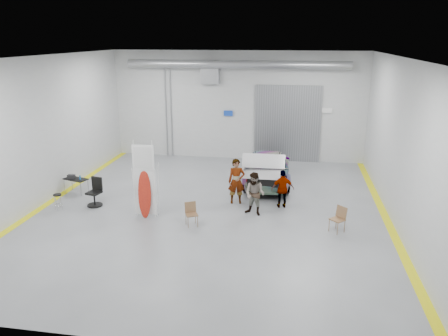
% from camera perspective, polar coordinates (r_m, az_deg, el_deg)
% --- Properties ---
extents(ground, '(16.00, 16.00, 0.00)m').
position_cam_1_polar(ground, '(17.62, -1.86, -5.60)').
color(ground, slate).
rests_on(ground, ground).
extents(room_shell, '(14.02, 16.18, 6.01)m').
position_cam_1_polar(room_shell, '(18.62, 0.09, 8.67)').
color(room_shell, '#B1B3B6').
rests_on(room_shell, ground).
extents(sedan_car, '(2.46, 5.43, 1.54)m').
position_cam_1_polar(sedan_car, '(20.87, 5.64, 0.19)').
color(sedan_car, silver).
rests_on(sedan_car, ground).
extents(person_a, '(0.78, 0.60, 1.91)m').
position_cam_1_polar(person_a, '(18.11, 1.64, -1.74)').
color(person_a, '#947551').
rests_on(person_a, ground).
extents(person_b, '(1.00, 0.89, 1.72)m').
position_cam_1_polar(person_b, '(17.00, 4.04, -3.40)').
color(person_b, slate).
rests_on(person_b, ground).
extents(person_c, '(0.98, 0.56, 1.58)m').
position_cam_1_polar(person_c, '(17.86, 7.67, -2.73)').
color(person_c, '#9A5E33').
rests_on(person_c, ground).
extents(surfboard_display, '(0.86, 0.26, 3.05)m').
position_cam_1_polar(surfboard_display, '(16.87, -10.38, -2.45)').
color(surfboard_display, white).
rests_on(surfboard_display, ground).
extents(folding_chair_near, '(0.55, 0.59, 0.88)m').
position_cam_1_polar(folding_chair_near, '(16.23, -4.22, -6.63)').
color(folding_chair_near, brown).
rests_on(folding_chair_near, ground).
extents(folding_chair_far, '(0.61, 0.70, 0.93)m').
position_cam_1_polar(folding_chair_far, '(16.22, 14.53, -7.12)').
color(folding_chair_far, brown).
rests_on(folding_chair_far, ground).
extents(shop_stool, '(0.34, 0.34, 0.66)m').
position_cam_1_polar(shop_stool, '(18.83, -20.85, -4.17)').
color(shop_stool, black).
rests_on(shop_stool, ground).
extents(work_table, '(1.18, 0.83, 0.87)m').
position_cam_1_polar(work_table, '(20.44, -18.94, -1.32)').
color(work_table, gray).
rests_on(work_table, ground).
extents(office_chair, '(0.62, 0.64, 1.17)m').
position_cam_1_polar(office_chair, '(18.75, -16.51, -3.23)').
color(office_chair, black).
rests_on(office_chair, ground).
extents(trunk_lid, '(1.80, 1.09, 0.04)m').
position_cam_1_polar(trunk_lid, '(18.34, 5.18, 0.42)').
color(trunk_lid, silver).
rests_on(trunk_lid, sedan_car).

